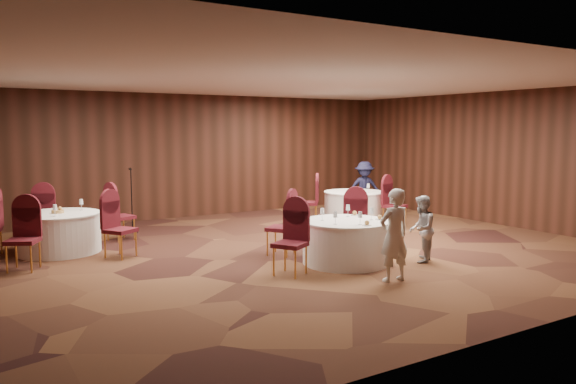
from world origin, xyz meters
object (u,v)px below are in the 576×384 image
woman_a (394,235)px  woman_b (421,229)px  table_left (59,232)px  man_c (364,188)px  table_right (354,206)px  mic_stand (132,214)px  table_main (346,242)px

woman_a → woman_b: (1.26, 0.69, -0.13)m
table_left → woman_a: (3.94, -4.82, 0.33)m
table_left → man_c: 7.90m
table_right → mic_stand: size_ratio=1.06×
table_main → table_left: bearing=139.0°
mic_stand → woman_b: (3.43, -5.45, 0.17)m
table_main → woman_b: (1.17, -0.61, 0.20)m
table_right → woman_b: 4.46m
woman_a → woman_b: bearing=-147.6°
mic_stand → woman_b: mic_stand is taller
man_c → table_main: bearing=-100.1°
woman_b → man_c: man_c is taller
table_left → woman_a: bearing=-50.7°
table_main → woman_a: 1.35m
table_left → woman_a: woman_a is taller
table_left → table_main: bearing=-41.0°
table_main → table_right: same height
table_left → man_c: man_c is taller
table_left → table_right: same height
man_c → table_right: bearing=-109.6°
table_left → mic_stand: bearing=36.8°
table_left → mic_stand: 2.21m
woman_a → table_left: bearing=-47.0°
table_main → woman_b: 1.33m
mic_stand → man_c: (6.10, -0.68, 0.31)m
table_main → table_left: same height
table_left → mic_stand: size_ratio=1.06×
table_right → mic_stand: bearing=165.3°
mic_stand → table_right: bearing=-14.7°
woman_b → mic_stand: bearing=-94.9°
table_right → man_c: 1.17m
mic_stand → woman_a: size_ratio=1.02×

